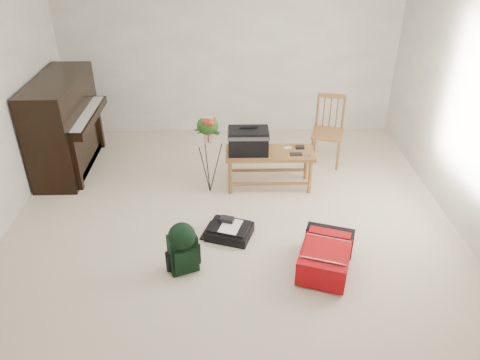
{
  "coord_description": "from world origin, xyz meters",
  "views": [
    {
      "loc": [
        -0.02,
        -4.13,
        3.13
      ],
      "look_at": [
        0.09,
        0.35,
        0.48
      ],
      "focal_mm": 35.0,
      "sensor_mm": 36.0,
      "label": 1
    }
  ],
  "objects_px": {
    "black_duffel": "(229,230)",
    "bench": "(255,145)",
    "piano": "(65,126)",
    "flower_stand": "(209,155)",
    "red_suitcase": "(324,253)",
    "dining_chair": "(327,131)",
    "green_backpack": "(182,246)"
  },
  "relations": [
    {
      "from": "bench",
      "to": "green_backpack",
      "type": "bearing_deg",
      "value": -115.77
    },
    {
      "from": "flower_stand",
      "to": "dining_chair",
      "type": "bearing_deg",
      "value": 35.85
    },
    {
      "from": "black_duffel",
      "to": "bench",
      "type": "bearing_deg",
      "value": 91.25
    },
    {
      "from": "bench",
      "to": "flower_stand",
      "type": "distance_m",
      "value": 0.58
    },
    {
      "from": "green_backpack",
      "to": "flower_stand",
      "type": "xyz_separation_m",
      "value": [
        0.21,
        1.47,
        0.21
      ]
    },
    {
      "from": "piano",
      "to": "red_suitcase",
      "type": "xyz_separation_m",
      "value": [
        3.09,
        -2.14,
        -0.44
      ]
    },
    {
      "from": "dining_chair",
      "to": "flower_stand",
      "type": "distance_m",
      "value": 1.76
    },
    {
      "from": "piano",
      "to": "black_duffel",
      "type": "xyz_separation_m",
      "value": [
        2.16,
        -1.63,
        -0.53
      ]
    },
    {
      "from": "red_suitcase",
      "to": "black_duffel",
      "type": "height_order",
      "value": "red_suitcase"
    },
    {
      "from": "piano",
      "to": "black_duffel",
      "type": "bearing_deg",
      "value": -37.1
    },
    {
      "from": "piano",
      "to": "bench",
      "type": "xyz_separation_m",
      "value": [
        2.48,
        -0.6,
        -0.01
      ]
    },
    {
      "from": "piano",
      "to": "flower_stand",
      "type": "distance_m",
      "value": 2.04
    },
    {
      "from": "dining_chair",
      "to": "red_suitcase",
      "type": "bearing_deg",
      "value": -84.92
    },
    {
      "from": "bench",
      "to": "red_suitcase",
      "type": "xyz_separation_m",
      "value": [
        0.61,
        -1.55,
        -0.44
      ]
    },
    {
      "from": "red_suitcase",
      "to": "flower_stand",
      "type": "distance_m",
      "value": 1.89
    },
    {
      "from": "piano",
      "to": "dining_chair",
      "type": "xyz_separation_m",
      "value": [
        3.5,
        0.06,
        -0.14
      ]
    },
    {
      "from": "bench",
      "to": "red_suitcase",
      "type": "relative_size",
      "value": 1.34
    },
    {
      "from": "black_duffel",
      "to": "green_backpack",
      "type": "height_order",
      "value": "green_backpack"
    },
    {
      "from": "dining_chair",
      "to": "piano",
      "type": "bearing_deg",
      "value": -163.35
    },
    {
      "from": "bench",
      "to": "flower_stand",
      "type": "relative_size",
      "value": 1.05
    },
    {
      "from": "green_backpack",
      "to": "red_suitcase",
      "type": "bearing_deg",
      "value": -20.46
    },
    {
      "from": "bench",
      "to": "dining_chair",
      "type": "height_order",
      "value": "dining_chair"
    },
    {
      "from": "red_suitcase",
      "to": "green_backpack",
      "type": "height_order",
      "value": "green_backpack"
    },
    {
      "from": "dining_chair",
      "to": "black_duffel",
      "type": "relative_size",
      "value": 1.7
    },
    {
      "from": "black_duffel",
      "to": "flower_stand",
      "type": "height_order",
      "value": "flower_stand"
    },
    {
      "from": "red_suitcase",
      "to": "dining_chair",
      "type": "bearing_deg",
      "value": 98.51
    },
    {
      "from": "bench",
      "to": "black_duffel",
      "type": "height_order",
      "value": "bench"
    },
    {
      "from": "black_duffel",
      "to": "flower_stand",
      "type": "bearing_deg",
      "value": 123.16
    },
    {
      "from": "black_duffel",
      "to": "green_backpack",
      "type": "distance_m",
      "value": 0.74
    },
    {
      "from": "green_backpack",
      "to": "bench",
      "type": "bearing_deg",
      "value": 42.05
    },
    {
      "from": "green_backpack",
      "to": "piano",
      "type": "bearing_deg",
      "value": 106.54
    },
    {
      "from": "dining_chair",
      "to": "black_duffel",
      "type": "xyz_separation_m",
      "value": [
        -1.35,
        -1.69,
        -0.39
      ]
    }
  ]
}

